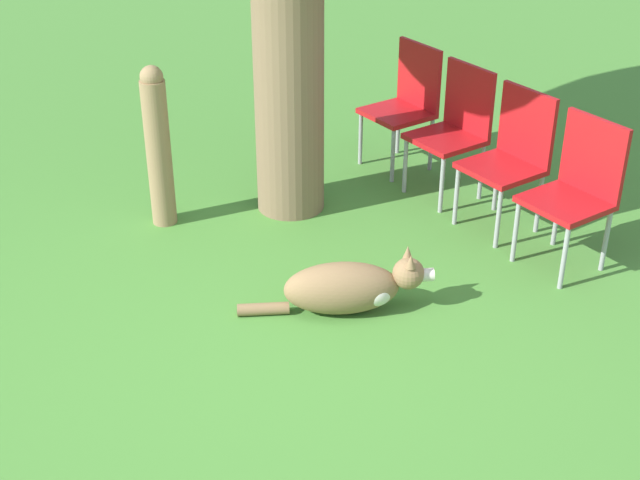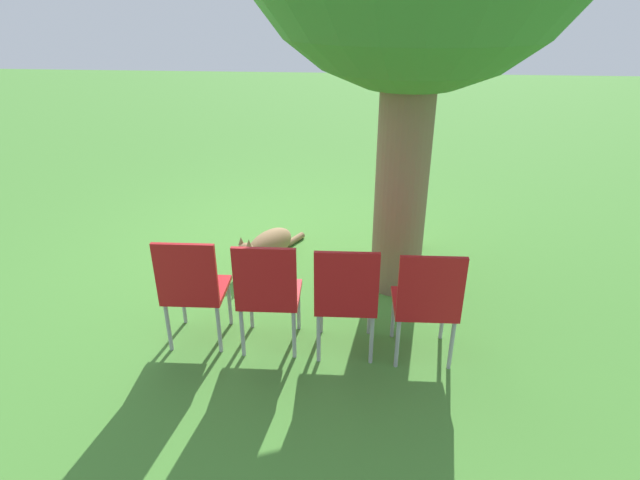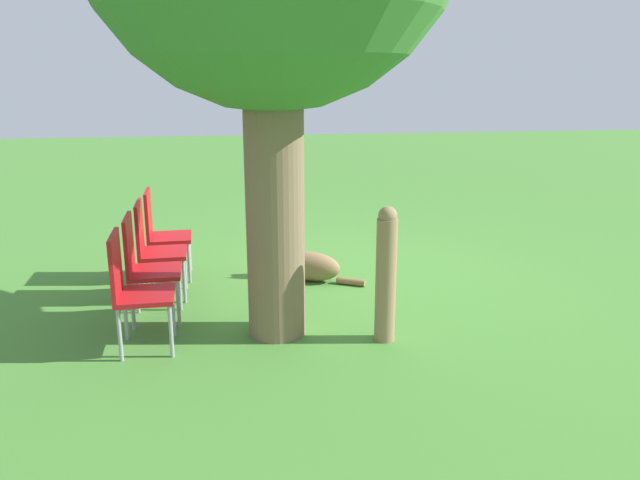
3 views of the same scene
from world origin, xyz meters
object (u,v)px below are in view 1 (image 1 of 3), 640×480
Objects in this scene: red_chair_0 at (577,185)px; red_chair_2 at (456,124)px; red_chair_3 at (407,99)px; dog at (351,287)px; red_chair_1 at (512,152)px; fence_post at (158,146)px.

red_chair_0 is 1.00× the size of red_chair_2.
red_chair_0 is 1.00× the size of red_chair_3.
dog is 1.10× the size of red_chair_1.
dog is 1.72m from red_chair_2.
red_chair_0 is 1.00× the size of red_chair_1.
red_chair_1 is 1.12m from red_chair_3.
red_chair_2 is 1.00× the size of red_chair_3.
fence_post reaches higher than red_chair_2.
red_chair_1 is at bearing 86.41° from red_chair_2.
dog is at bearing -12.81° from red_chair_0.
dog is at bearing 9.54° from red_chair_1.
fence_post is 1.18× the size of red_chair_1.
red_chair_2 is at bearing 86.41° from red_chair_3.
fence_post is at bearing -46.31° from red_chair_0.
red_chair_3 is (1.46, 1.42, 0.36)m from dog.
dog is at bearing 28.57° from red_chair_2.
red_chair_1 reaches higher than dog.
red_chair_0 is (1.42, -0.26, 0.36)m from dog.
red_chair_2 is (0.01, 0.56, 0.00)m from red_chair_1.
dog is 1.10× the size of red_chair_0.
red_chair_1 is 0.56m from red_chair_2.
fence_post is at bearing 133.78° from dog.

